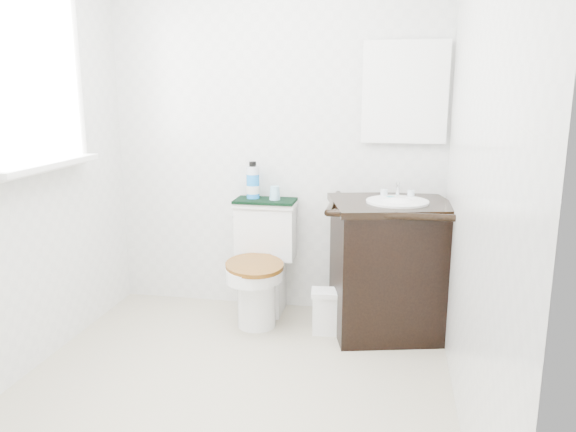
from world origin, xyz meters
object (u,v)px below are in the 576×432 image
(trash_bin, at_px, (327,311))
(mouthwash_bottle, at_px, (253,182))
(toilet, at_px, (262,269))
(cup, at_px, (275,193))
(vanity, at_px, (390,264))

(trash_bin, bearing_deg, mouthwash_bottle, 149.42)
(toilet, relative_size, cup, 8.36)
(toilet, distance_m, cup, 0.50)
(cup, bearing_deg, toilet, -117.75)
(vanity, distance_m, mouthwash_bottle, 1.03)
(toilet, xyz_separation_m, cup, (0.06, 0.12, 0.48))
(vanity, relative_size, cup, 10.27)
(vanity, height_order, cup, vanity)
(cup, bearing_deg, mouthwash_bottle, 170.97)
(toilet, xyz_separation_m, mouthwash_bottle, (-0.09, 0.15, 0.55))
(trash_bin, distance_m, mouthwash_bottle, 0.96)
(vanity, relative_size, mouthwash_bottle, 3.79)
(vanity, bearing_deg, toilet, 175.30)
(toilet, bearing_deg, cup, 62.25)
(toilet, height_order, cup, cup)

